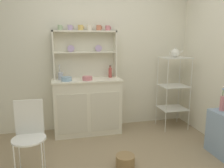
# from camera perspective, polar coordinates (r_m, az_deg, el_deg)

# --- Properties ---
(wall_back) EXTENTS (3.84, 0.05, 2.50)m
(wall_back) POSITION_cam_1_polar(r_m,az_deg,el_deg) (3.75, -3.94, 7.55)
(wall_back) COLOR silver
(wall_back) RESTS_ON ground
(hutch_cabinet) EXTENTS (1.08, 0.45, 0.88)m
(hutch_cabinet) POSITION_cam_1_polar(r_m,az_deg,el_deg) (3.61, -6.35, -5.50)
(hutch_cabinet) COLOR silver
(hutch_cabinet) RESTS_ON ground
(hutch_shelf_unit) EXTENTS (1.01, 0.18, 0.75)m
(hutch_shelf_unit) POSITION_cam_1_polar(r_m,az_deg,el_deg) (3.63, -6.98, 8.46)
(hutch_shelf_unit) COLOR silver
(hutch_shelf_unit) RESTS_ON hutch_cabinet
(bakers_rack) EXTENTS (0.44, 0.39, 1.21)m
(bakers_rack) POSITION_cam_1_polar(r_m,az_deg,el_deg) (3.87, 15.55, 0.06)
(bakers_rack) COLOR silver
(bakers_rack) RESTS_ON ground
(wire_chair) EXTENTS (0.36, 0.36, 0.85)m
(wire_chair) POSITION_cam_1_polar(r_m,az_deg,el_deg) (2.64, -20.52, -11.26)
(wire_chair) COLOR white
(wire_chair) RESTS_ON ground
(floor_basket) EXTENTS (0.23, 0.23, 0.15)m
(floor_basket) POSITION_cam_1_polar(r_m,az_deg,el_deg) (2.81, 3.41, -19.15)
(floor_basket) COLOR #93754C
(floor_basket) RESTS_ON ground
(cup_sage_0) EXTENTS (0.08, 0.07, 0.08)m
(cup_sage_0) POSITION_cam_1_polar(r_m,az_deg,el_deg) (3.56, -13.22, 13.93)
(cup_sage_0) COLOR #9EB78E
(cup_sage_0) RESTS_ON hutch_shelf_unit
(cup_lilac_1) EXTENTS (0.09, 0.08, 0.08)m
(cup_lilac_1) POSITION_cam_1_polar(r_m,az_deg,el_deg) (3.57, -10.72, 14.05)
(cup_lilac_1) COLOR #B79ECC
(cup_lilac_1) RESTS_ON hutch_shelf_unit
(cup_gold_2) EXTENTS (0.09, 0.08, 0.08)m
(cup_gold_2) POSITION_cam_1_polar(r_m,az_deg,el_deg) (3.58, -8.07, 14.14)
(cup_gold_2) COLOR #DBB760
(cup_gold_2) RESTS_ON hutch_shelf_unit
(cup_cream_3) EXTENTS (0.09, 0.07, 0.09)m
(cup_cream_3) POSITION_cam_1_polar(r_m,az_deg,el_deg) (3.59, -5.83, 14.25)
(cup_cream_3) COLOR silver
(cup_cream_3) RESTS_ON hutch_shelf_unit
(cup_terracotta_4) EXTENTS (0.09, 0.08, 0.08)m
(cup_terracotta_4) POSITION_cam_1_polar(r_m,az_deg,el_deg) (3.62, -3.40, 14.21)
(cup_terracotta_4) COLOR #C67556
(cup_terracotta_4) RESTS_ON hutch_shelf_unit
(cup_rose_5) EXTENTS (0.09, 0.08, 0.08)m
(cup_rose_5) POSITION_cam_1_polar(r_m,az_deg,el_deg) (3.65, -1.07, 14.17)
(cup_rose_5) COLOR #D17A84
(cup_rose_5) RESTS_ON hutch_shelf_unit
(bowl_mixing_large) EXTENTS (0.15, 0.15, 0.06)m
(bowl_mixing_large) POSITION_cam_1_polar(r_m,az_deg,el_deg) (3.41, -11.62, 1.29)
(bowl_mixing_large) COLOR #8EB2D1
(bowl_mixing_large) RESTS_ON hutch_cabinet
(bowl_floral_medium) EXTENTS (0.15, 0.15, 0.06)m
(bowl_floral_medium) POSITION_cam_1_polar(r_m,az_deg,el_deg) (3.44, -6.37, 1.50)
(bowl_floral_medium) COLOR #D17A84
(bowl_floral_medium) RESTS_ON hutch_cabinet
(jam_bottle) EXTENTS (0.05, 0.05, 0.20)m
(jam_bottle) POSITION_cam_1_polar(r_m,az_deg,el_deg) (3.65, -0.47, 3.00)
(jam_bottle) COLOR #B74C47
(jam_bottle) RESTS_ON hutch_cabinet
(utensil_jar) EXTENTS (0.08, 0.08, 0.24)m
(utensil_jar) POSITION_cam_1_polar(r_m,az_deg,el_deg) (3.56, -13.08, 2.10)
(utensil_jar) COLOR #B2B7C6
(utensil_jar) RESTS_ON hutch_cabinet
(porcelain_teapot) EXTENTS (0.23, 0.14, 0.16)m
(porcelain_teapot) POSITION_cam_1_polar(r_m,az_deg,el_deg) (3.81, 15.95, 7.68)
(porcelain_teapot) COLOR white
(porcelain_teapot) RESTS_ON bakers_rack
(flower_vase) EXTENTS (0.07, 0.07, 0.33)m
(flower_vase) POSITION_cam_1_polar(r_m,az_deg,el_deg) (3.25, 26.62, -4.27)
(flower_vase) COLOR #D17A84
(flower_vase) RESTS_ON side_shelf_blue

